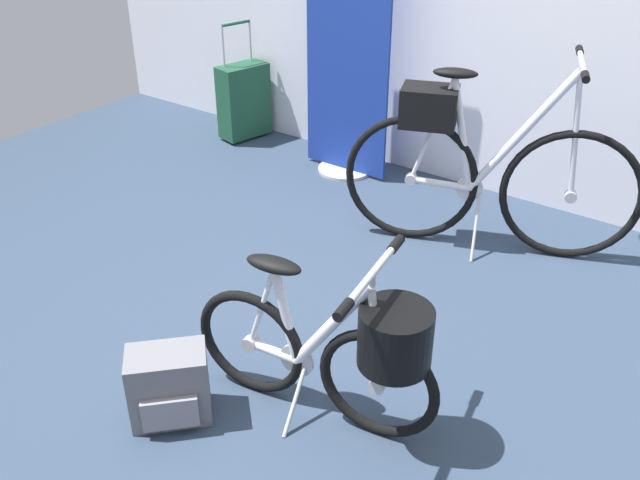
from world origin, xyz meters
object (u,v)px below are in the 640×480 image
rolling_suitcase (244,100)px  backpack_on_floor (169,386)px  folding_bike_foreground (343,347)px  display_bike_left (478,166)px  floor_banner_stand (347,67)px

rolling_suitcase → backpack_on_floor: 2.88m
backpack_on_floor → rolling_suitcase: bearing=125.5°
rolling_suitcase → folding_bike_foreground: bearing=-41.8°
backpack_on_floor → display_bike_left: bearing=79.2°
display_bike_left → backpack_on_floor: bearing=-100.8°
display_bike_left → floor_banner_stand: bearing=159.6°
display_bike_left → rolling_suitcase: size_ratio=1.73×
folding_bike_foreground → rolling_suitcase: bearing=138.2°
floor_banner_stand → rolling_suitcase: bearing=176.0°
floor_banner_stand → backpack_on_floor: floor_banner_stand is taller
folding_bike_foreground → rolling_suitcase: rolling_suitcase is taller
folding_bike_foreground → backpack_on_floor: size_ratio=2.93×
rolling_suitcase → display_bike_left: bearing=-13.1°
backpack_on_floor → folding_bike_foreground: bearing=33.9°
floor_banner_stand → folding_bike_foreground: bearing=-56.2°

